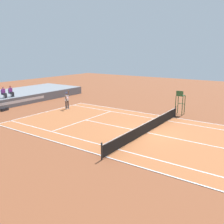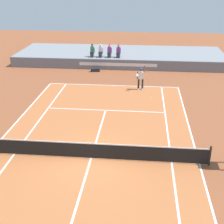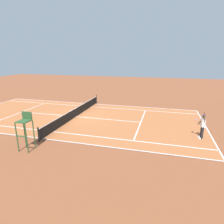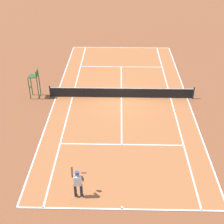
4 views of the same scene
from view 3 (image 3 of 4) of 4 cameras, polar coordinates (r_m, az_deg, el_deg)
ground_plane at (r=19.28m, az=-10.64°, el=-1.44°), size 80.00×80.00×0.00m
court at (r=19.28m, az=-10.64°, el=-1.41°), size 11.08×23.88×0.03m
net at (r=19.13m, az=-10.72°, el=0.05°), size 11.98×0.10×1.07m
tennis_player at (r=15.20m, az=25.40°, el=-3.68°), size 0.76×0.65×2.08m
tennis_ball at (r=14.46m, az=18.30°, el=-7.96°), size 0.07×0.07×0.07m
umpire_chair at (r=13.14m, az=-24.51°, el=-3.95°), size 0.77×0.77×2.44m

